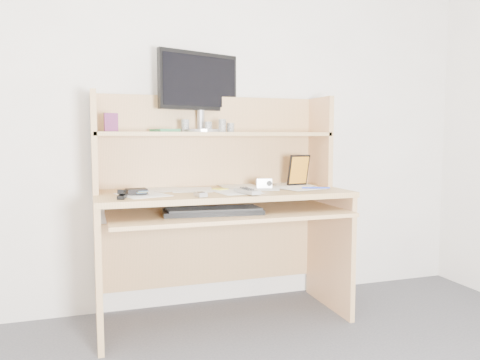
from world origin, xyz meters
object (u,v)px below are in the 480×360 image
object	(u,v)px
keyboard	(213,211)
monitor	(200,90)
game_case	(299,170)
tv_remote	(247,191)
desk	(219,199)

from	to	relation	value
keyboard	monitor	bearing A→B (deg)	90.98
game_case	monitor	size ratio (longest dim) A/B	0.36
tv_remote	monitor	xyz separation A→B (m)	(-0.15, 0.44, 0.57)
tv_remote	desk	bearing A→B (deg)	94.93
desk	tv_remote	distance (m)	0.29
desk	game_case	size ratio (longest dim) A/B	7.41
desk	monitor	size ratio (longest dim) A/B	2.64
tv_remote	monitor	bearing A→B (deg)	97.39
desk	keyboard	bearing A→B (deg)	-111.72
desk	monitor	xyz separation A→B (m)	(-0.07, 0.16, 0.64)
game_case	monitor	bearing A→B (deg)	156.79
desk	game_case	world-z (taller)	desk
desk	game_case	bearing A→B (deg)	0.11
desk	keyboard	distance (m)	0.28
game_case	monitor	xyz separation A→B (m)	(-0.58, 0.16, 0.48)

